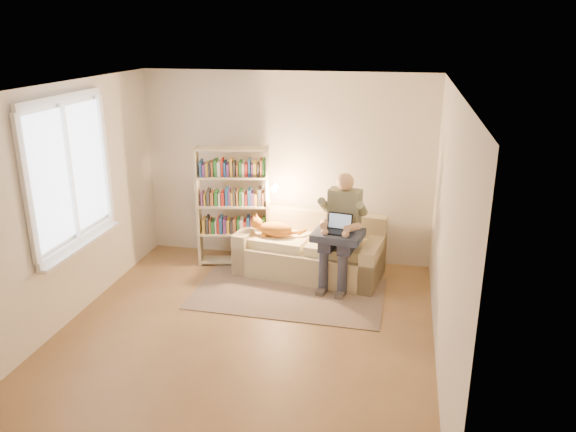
% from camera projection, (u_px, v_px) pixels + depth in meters
% --- Properties ---
extents(floor, '(4.50, 4.50, 0.00)m').
position_uv_depth(floor, '(244.00, 335.00, 6.02)').
color(floor, brown).
rests_on(floor, ground).
extents(ceiling, '(4.00, 4.50, 0.02)m').
position_uv_depth(ceiling, '(236.00, 89.00, 5.19)').
color(ceiling, white).
rests_on(ceiling, wall_back).
extents(wall_left, '(0.02, 4.50, 2.60)m').
position_uv_depth(wall_left, '(60.00, 209.00, 5.99)').
color(wall_left, silver).
rests_on(wall_left, floor).
extents(wall_right, '(0.02, 4.50, 2.60)m').
position_uv_depth(wall_right, '(447.00, 235.00, 5.22)').
color(wall_right, silver).
rests_on(wall_right, floor).
extents(wall_back, '(4.00, 0.02, 2.60)m').
position_uv_depth(wall_back, '(287.00, 168.00, 7.69)').
color(wall_back, silver).
rests_on(wall_back, floor).
extents(wall_front, '(4.00, 0.02, 2.60)m').
position_uv_depth(wall_front, '(139.00, 337.00, 3.52)').
color(wall_front, silver).
rests_on(wall_front, floor).
extents(window, '(0.12, 1.52, 1.69)m').
position_uv_depth(window, '(74.00, 197.00, 6.14)').
color(window, white).
rests_on(window, wall_left).
extents(sofa, '(1.99, 1.12, 0.80)m').
position_uv_depth(sofa, '(310.00, 253.00, 7.46)').
color(sofa, tan).
rests_on(sofa, floor).
extents(person, '(0.49, 0.70, 1.43)m').
position_uv_depth(person, '(341.00, 224.00, 7.02)').
color(person, gray).
rests_on(person, sofa).
extents(cat, '(0.69, 0.30, 0.25)m').
position_uv_depth(cat, '(275.00, 228.00, 7.40)').
color(cat, orange).
rests_on(cat, sofa).
extents(blanket, '(0.66, 0.57, 0.09)m').
position_uv_depth(blanket, '(338.00, 235.00, 6.92)').
color(blanket, '#272F44').
rests_on(blanket, person).
extents(laptop, '(0.34, 0.30, 0.27)m').
position_uv_depth(laptop, '(339.00, 227.00, 6.90)').
color(laptop, black).
rests_on(laptop, blanket).
extents(bookshelf, '(1.13, 0.43, 1.65)m').
position_uv_depth(bookshelf, '(233.00, 201.00, 7.57)').
color(bookshelf, beige).
rests_on(bookshelf, floor).
extents(rug, '(2.35, 1.42, 0.01)m').
position_uv_depth(rug, '(289.00, 293.00, 6.96)').
color(rug, '#7E6C5C').
rests_on(rug, floor).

